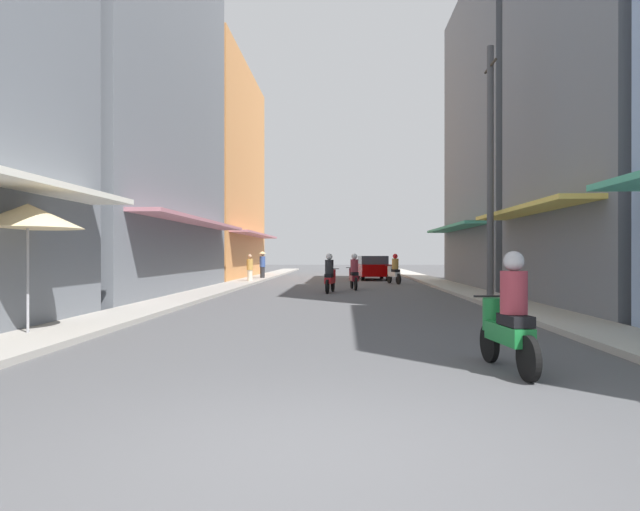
# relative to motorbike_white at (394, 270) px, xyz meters

# --- Properties ---
(ground_plane) EXTENTS (114.41, 114.41, 0.00)m
(ground_plane) POSITION_rel_motorbike_white_xyz_m (-2.81, -3.11, -0.70)
(ground_plane) COLOR #4C4C4F
(sidewalk_left) EXTENTS (1.57, 60.01, 0.12)m
(sidewalk_left) POSITION_rel_motorbike_white_xyz_m (-7.94, -3.11, -0.64)
(sidewalk_left) COLOR #9E9991
(sidewalk_left) RESTS_ON ground
(sidewalk_right) EXTENTS (1.57, 60.01, 0.12)m
(sidewalk_right) POSITION_rel_motorbike_white_xyz_m (2.31, -3.11, -0.64)
(sidewalk_right) COLOR #ADA89E
(sidewalk_right) RESTS_ON ground
(building_left_mid) EXTENTS (7.05, 13.78, 14.68)m
(building_left_mid) POSITION_rel_motorbike_white_xyz_m (-11.72, -7.85, 6.63)
(building_left_mid) COLOR slate
(building_left_mid) RESTS_ON ground
(building_left_far) EXTENTS (7.05, 13.96, 13.58)m
(building_left_far) POSITION_rel_motorbike_white_xyz_m (-11.72, 6.44, 6.08)
(building_left_far) COLOR #D88C4C
(building_left_far) RESTS_ON ground
(building_right_far) EXTENTS (7.05, 10.85, 14.28)m
(building_right_far) POSITION_rel_motorbike_white_xyz_m (6.10, -2.65, 6.43)
(building_right_far) COLOR slate
(building_right_far) RESTS_ON ground
(motorbike_white) EXTENTS (0.72, 1.75, 1.58)m
(motorbike_white) POSITION_rel_motorbike_white_xyz_m (0.00, 0.00, 0.00)
(motorbike_white) COLOR black
(motorbike_white) RESTS_ON ground
(motorbike_maroon) EXTENTS (0.55, 1.81, 1.58)m
(motorbike_maroon) POSITION_rel_motorbike_white_xyz_m (-2.17, -4.82, 0.00)
(motorbike_maroon) COLOR black
(motorbike_maroon) RESTS_ON ground
(motorbike_red) EXTENTS (0.57, 1.80, 1.58)m
(motorbike_red) POSITION_rel_motorbike_white_xyz_m (-3.16, -6.92, 0.00)
(motorbike_red) COLOR black
(motorbike_red) RESTS_ON ground
(motorbike_green) EXTENTS (0.55, 1.81, 1.58)m
(motorbike_green) POSITION_rel_motorbike_white_xyz_m (-0.44, -21.96, 0.00)
(motorbike_green) COLOR black
(motorbike_green) RESTS_ON ground
(parked_car) EXTENTS (2.11, 4.24, 1.45)m
(parked_car) POSITION_rel_motorbike_white_xyz_m (-0.87, 4.92, 0.04)
(parked_car) COLOR #8C0000
(parked_car) RESTS_ON ground
(pedestrian_foreground) EXTENTS (0.44, 0.44, 1.74)m
(pedestrian_foreground) POSITION_rel_motorbike_white_xyz_m (-7.55, 4.34, 0.28)
(pedestrian_foreground) COLOR #262628
(pedestrian_foreground) RESTS_ON ground
(pedestrian_far) EXTENTS (0.34, 0.34, 1.55)m
(pedestrian_far) POSITION_rel_motorbike_white_xyz_m (-7.66, 0.51, 0.07)
(pedestrian_far) COLOR beige
(pedestrian_far) RESTS_ON ground
(vendor_umbrella) EXTENTS (1.94, 1.94, 2.46)m
(vendor_umbrella) POSITION_rel_motorbike_white_xyz_m (-8.32, -19.47, 1.53)
(vendor_umbrella) COLOR #99999E
(vendor_umbrella) RESTS_ON ground
(utility_pole) EXTENTS (0.20, 1.20, 7.77)m
(utility_pole) POSITION_rel_motorbike_white_xyz_m (1.78, -12.43, 3.26)
(utility_pole) COLOR #4C4C4F
(utility_pole) RESTS_ON ground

